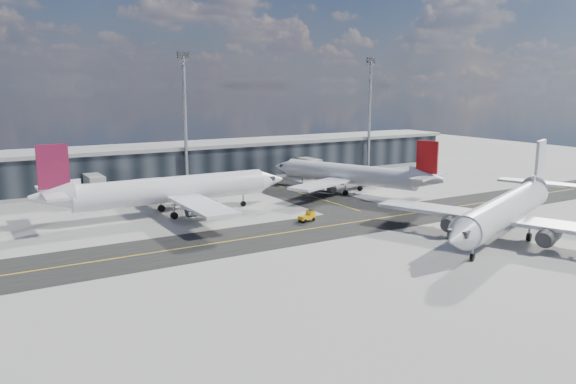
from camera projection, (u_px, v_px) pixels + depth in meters
name	position (u px, v px, depth m)	size (l,w,h in m)	color
ground	(305.00, 238.00, 81.87)	(300.00, 300.00, 0.00)	gray
taxiway_lanes	(290.00, 220.00, 92.91)	(180.00, 63.00, 0.03)	black
terminal_concourse	(176.00, 165.00, 127.60)	(152.00, 19.80, 8.80)	black
floodlight_masts	(185.00, 116.00, 119.57)	(102.50, 0.70, 28.90)	gray
airliner_af	(169.00, 190.00, 95.59)	(44.32, 37.68, 13.18)	white
airliner_redtail	(352.00, 174.00, 115.51)	(32.96, 38.12, 11.78)	white
airliner_near	(506.00, 209.00, 81.03)	(41.93, 36.26, 12.94)	silver
baggage_tug	(308.00, 216.00, 91.84)	(3.01, 1.89, 1.76)	yellow
service_van	(266.00, 180.00, 127.62)	(2.75, 5.97, 1.66)	white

